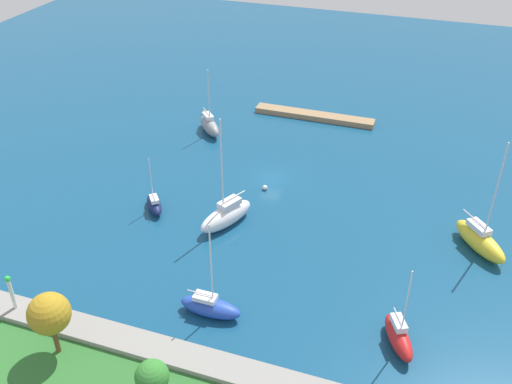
% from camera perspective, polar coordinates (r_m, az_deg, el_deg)
% --- Properties ---
extents(water, '(160.00, 160.00, 0.00)m').
position_cam_1_polar(water, '(75.65, 1.49, 1.36)').
color(water, navy).
rests_on(water, ground).
extents(pier_dock, '(18.73, 2.27, 0.80)m').
position_cam_1_polar(pier_dock, '(91.83, 5.72, 7.46)').
color(pier_dock, '#997A56').
rests_on(pier_dock, ground).
extents(breakwater, '(65.71, 2.82, 1.31)m').
position_cam_1_polar(breakwater, '(52.67, -9.58, -15.22)').
color(breakwater, gray).
rests_on(breakwater, ground).
extents(harbor_beacon, '(0.56, 0.56, 3.73)m').
position_cam_1_polar(harbor_beacon, '(57.83, -22.92, -8.81)').
color(harbor_beacon, silver).
rests_on(harbor_beacon, breakwater).
extents(park_tree_midwest, '(3.59, 3.59, 6.20)m').
position_cam_1_polar(park_tree_midwest, '(51.61, -19.61, -11.19)').
color(park_tree_midwest, brown).
rests_on(park_tree_midwest, shoreline_park).
extents(park_tree_center, '(2.61, 2.61, 5.06)m').
position_cam_1_polar(park_tree_center, '(45.91, -10.15, -17.43)').
color(park_tree_center, brown).
rests_on(park_tree_center, shoreline_park).
extents(sailboat_white_along_channel, '(5.17, 7.78, 13.55)m').
position_cam_1_polar(sailboat_white_along_channel, '(66.41, -2.94, -2.26)').
color(sailboat_white_along_channel, white).
rests_on(sailboat_white_along_channel, water).
extents(sailboat_red_off_beacon, '(3.96, 5.64, 8.80)m').
position_cam_1_polar(sailboat_red_off_beacon, '(54.08, 13.80, -13.57)').
color(sailboat_red_off_beacon, red).
rests_on(sailboat_red_off_beacon, water).
extents(sailboat_navy_far_north, '(4.07, 4.48, 6.96)m').
position_cam_1_polar(sailboat_navy_far_north, '(70.11, -9.95, -1.16)').
color(sailboat_navy_far_north, '#141E4C').
rests_on(sailboat_navy_far_north, water).
extents(sailboat_gray_far_south, '(5.57, 5.82, 9.97)m').
position_cam_1_polar(sailboat_gray_far_south, '(86.77, -4.58, 6.54)').
color(sailboat_gray_far_south, gray).
rests_on(sailboat_gray_far_south, water).
extents(sailboat_blue_mid_basin, '(6.00, 2.04, 10.49)m').
position_cam_1_polar(sailboat_blue_mid_basin, '(55.57, -4.51, -11.12)').
color(sailboat_blue_mid_basin, '#2347B2').
rests_on(sailboat_blue_mid_basin, water).
extents(sailboat_yellow_center_basin, '(6.54, 7.29, 13.30)m').
position_cam_1_polar(sailboat_yellow_center_basin, '(67.07, 21.10, -4.41)').
color(sailboat_yellow_center_basin, yellow).
rests_on(sailboat_yellow_center_basin, water).
extents(mooring_buoy_orange, '(0.63, 0.63, 0.63)m').
position_cam_1_polar(mooring_buoy_orange, '(93.06, -5.07, 7.79)').
color(mooring_buoy_orange, orange).
rests_on(mooring_buoy_orange, water).
extents(mooring_buoy_white, '(0.62, 0.62, 0.62)m').
position_cam_1_polar(mooring_buoy_white, '(73.13, 0.88, 0.44)').
color(mooring_buoy_white, white).
rests_on(mooring_buoy_white, water).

